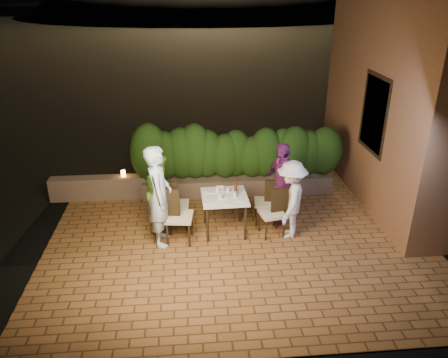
{
  "coord_description": "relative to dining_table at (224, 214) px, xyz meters",
  "views": [
    {
      "loc": [
        -0.88,
        -6.54,
        4.37
      ],
      "look_at": [
        -0.24,
        0.76,
        1.05
      ],
      "focal_mm": 35.0,
      "sensor_mm": 36.0,
      "label": 1
    }
  ],
  "objects": [
    {
      "name": "glass_ne",
      "position": [
        0.19,
        -0.07,
        0.43
      ],
      "size": [
        0.06,
        0.06,
        0.11
      ],
      "primitive_type": "cylinder",
      "color": "silver",
      "rests_on": "dining_table"
    },
    {
      "name": "ground",
      "position": [
        0.24,
        -0.66,
        -0.4
      ],
      "size": [
        400.0,
        400.0,
        0.0
      ],
      "primitive_type": "plane",
      "color": "black",
      "rests_on": "ground"
    },
    {
      "name": "window_frame",
      "position": [
        3.05,
        0.84,
        1.62
      ],
      "size": [
        0.06,
        1.15,
        1.55
      ],
      "primitive_type": "cube",
      "color": "black",
      "rests_on": "building_wall"
    },
    {
      "name": "chair_right_front",
      "position": [
        0.87,
        -0.19,
        0.09
      ],
      "size": [
        0.51,
        0.51,
        0.94
      ],
      "primitive_type": null,
      "rotation": [
        0.0,
        0.0,
        3.34
      ],
      "color": "black",
      "rests_on": "ground"
    },
    {
      "name": "parapet_lamp",
      "position": [
        -2.06,
        1.64,
        0.2
      ],
      "size": [
        0.1,
        0.1,
        0.14
      ],
      "primitive_type": "cylinder",
      "color": "orange",
      "rests_on": "parapet"
    },
    {
      "name": "beer_bottle",
      "position": [
        0.21,
        0.04,
        0.53
      ],
      "size": [
        0.06,
        0.06,
        0.31
      ],
      "primitive_type": null,
      "color": "#431E0B",
      "rests_on": "dining_table"
    },
    {
      "name": "hill",
      "position": [
        2.24,
        59.34,
        -4.38
      ],
      "size": [
        52.0,
        40.0,
        22.0
      ],
      "primitive_type": "ellipsoid",
      "color": "black",
      "rests_on": "ground"
    },
    {
      "name": "plate_se",
      "position": [
        0.25,
        0.24,
        0.38
      ],
      "size": [
        0.24,
        0.24,
        0.01
      ],
      "primitive_type": "cylinder",
      "color": "white",
      "rests_on": "dining_table"
    },
    {
      "name": "diner_purple",
      "position": [
        1.13,
        0.33,
        0.44
      ],
      "size": [
        0.7,
        1.04,
        1.64
      ],
      "primitive_type": "imported",
      "rotation": [
        0.0,
        0.0,
        -1.23
      ],
      "color": "#71256E",
      "rests_on": "ground"
    },
    {
      "name": "planter",
      "position": [
        0.44,
        1.64,
        -0.17
      ],
      "size": [
        4.2,
        0.55,
        0.4
      ],
      "primitive_type": "cube",
      "color": "brown",
      "rests_on": "ground"
    },
    {
      "name": "plate_sw",
      "position": [
        -0.26,
        0.22,
        0.38
      ],
      "size": [
        0.23,
        0.23,
        0.01
      ],
      "primitive_type": "cylinder",
      "color": "white",
      "rests_on": "dining_table"
    },
    {
      "name": "window_pane",
      "position": [
        3.06,
        0.84,
        1.62
      ],
      "size": [
        0.08,
        1.0,
        1.4
      ],
      "primitive_type": "cube",
      "color": "black",
      "rests_on": "building_wall"
    },
    {
      "name": "diner_blue",
      "position": [
        -1.18,
        -0.28,
        0.56
      ],
      "size": [
        0.47,
        0.69,
        1.87
      ],
      "primitive_type": "imported",
      "rotation": [
        0.0,
        0.0,
        1.6
      ],
      "color": "silver",
      "rests_on": "ground"
    },
    {
      "name": "plate_nw",
      "position": [
        -0.31,
        -0.22,
        0.38
      ],
      "size": [
        0.22,
        0.22,
        0.01
      ],
      "primitive_type": "cylinder",
      "color": "white",
      "rests_on": "dining_table"
    },
    {
      "name": "plate_front",
      "position": [
        0.1,
        -0.31,
        0.38
      ],
      "size": [
        0.22,
        0.22,
        0.01
      ],
      "primitive_type": "cylinder",
      "color": "white",
      "rests_on": "dining_table"
    },
    {
      "name": "bowl",
      "position": [
        -0.06,
        0.28,
        0.4
      ],
      "size": [
        0.2,
        0.2,
        0.04
      ],
      "primitive_type": "imported",
      "rotation": [
        0.0,
        0.0,
        -0.11
      ],
      "color": "white",
      "rests_on": "dining_table"
    },
    {
      "name": "glass_nw",
      "position": [
        -0.09,
        -0.12,
        0.44
      ],
      "size": [
        0.07,
        0.07,
        0.12
      ],
      "primitive_type": "cylinder",
      "color": "silver",
      "rests_on": "dining_table"
    },
    {
      "name": "plate_centre",
      "position": [
        -0.03,
        -0.02,
        0.38
      ],
      "size": [
        0.2,
        0.2,
        0.01
      ],
      "primitive_type": "cylinder",
      "color": "white",
      "rests_on": "dining_table"
    },
    {
      "name": "chair_left_back",
      "position": [
        -0.89,
        0.26,
        0.1
      ],
      "size": [
        0.47,
        0.47,
        0.96
      ],
      "primitive_type": null,
      "rotation": [
        0.0,
        0.0,
        -0.06
      ],
      "color": "black",
      "rests_on": "ground"
    },
    {
      "name": "terrace_floor",
      "position": [
        0.24,
        -0.16,
        -0.45
      ],
      "size": [
        7.0,
        6.0,
        0.15
      ],
      "primitive_type": "cube",
      "color": "brown",
      "rests_on": "ground"
    },
    {
      "name": "diner_white",
      "position": [
        1.2,
        -0.25,
        0.37
      ],
      "size": [
        0.87,
        1.1,
        1.49
      ],
      "primitive_type": "imported",
      "rotation": [
        0.0,
        0.0,
        -1.95
      ],
      "color": "silver",
      "rests_on": "ground"
    },
    {
      "name": "plate_ne",
      "position": [
        0.28,
        -0.19,
        0.38
      ],
      "size": [
        0.19,
        0.19,
        0.01
      ],
      "primitive_type": "cylinder",
      "color": "white",
      "rests_on": "dining_table"
    },
    {
      "name": "hedge",
      "position": [
        0.44,
        1.64,
        0.57
      ],
      "size": [
        4.0,
        0.7,
        1.1
      ],
      "primitive_type": null,
      "color": "#1B390F",
      "rests_on": "planter"
    },
    {
      "name": "dining_table",
      "position": [
        0.0,
        0.0,
        0.0
      ],
      "size": [
        0.86,
        0.86,
        0.75
      ],
      "primitive_type": null,
      "rotation": [
        0.0,
        0.0,
        0.03
      ],
      "color": "white",
      "rests_on": "ground"
    },
    {
      "name": "glass_sw",
      "position": [
        -0.12,
        0.16,
        0.44
      ],
      "size": [
        0.07,
        0.07,
        0.12
      ],
      "primitive_type": "cylinder",
      "color": "silver",
      "rests_on": "dining_table"
    },
    {
      "name": "parapet",
      "position": [
        -2.56,
        1.64,
        -0.12
      ],
      "size": [
        2.2,
        0.3,
        0.5
      ],
      "primitive_type": "cube",
      "color": "brown",
      "rests_on": "ground"
    },
    {
      "name": "chair_right_back",
      "position": [
        0.83,
        0.29,
        0.08
      ],
      "size": [
        0.47,
        0.47,
        0.91
      ],
      "primitive_type": null,
      "rotation": [
        0.0,
        0.0,
        3.02
      ],
      "color": "black",
      "rests_on": "ground"
    },
    {
      "name": "chair_left_front",
      "position": [
        -0.85,
        -0.27,
        0.15
      ],
      "size": [
        0.54,
        0.54,
        1.04
      ],
      "primitive_type": null,
      "rotation": [
        0.0,
        0.0,
        -0.13
      ],
      "color": "black",
      "rests_on": "ground"
    },
    {
      "name": "diner_green",
      "position": [
        -1.19,
        0.26,
        0.38
      ],
      "size": [
        0.64,
        0.78,
        1.52
      ],
      "primitive_type": "imported",
      "rotation": [
        0.0,
        0.0,
        1.48
      ],
      "color": "#79CE40",
      "rests_on": "ground"
    },
    {
      "name": "building_wall",
      "position": [
        3.84,
        1.34,
        2.12
      ],
      "size": [
        1.6,
        5.0,
        5.0
      ],
      "primitive_type": "cube",
      "color": "brown",
      "rests_on": "ground"
    },
    {
      "name": "glass_se",
      "position": [
        0.08,
        0.14,
        0.43
      ],
      "size": [
        0.06,
        0.06,
        0.11
      ],
      "primitive_type": "cylinder",
      "color": "silver",
      "rests_on": "dining_table"
    }
  ]
}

